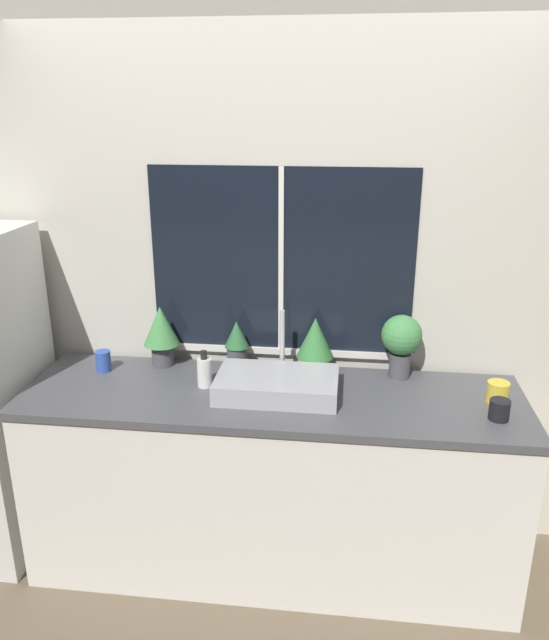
# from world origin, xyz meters

# --- Properties ---
(ground_plane) EXTENTS (14.00, 14.00, 0.00)m
(ground_plane) POSITION_xyz_m (0.00, 0.00, 0.00)
(ground_plane) COLOR brown
(wall_back) EXTENTS (8.00, 0.09, 2.70)m
(wall_back) POSITION_xyz_m (0.00, 0.72, 1.35)
(wall_back) COLOR beige
(wall_back) RESTS_ON ground_plane
(counter) EXTENTS (2.25, 0.67, 0.92)m
(counter) POSITION_xyz_m (0.00, 0.32, 0.46)
(counter) COLOR white
(counter) RESTS_ON ground_plane
(sink) EXTENTS (0.54, 0.39, 0.33)m
(sink) POSITION_xyz_m (0.02, 0.32, 0.96)
(sink) COLOR #ADADB2
(sink) RESTS_ON counter
(potted_plant_far_left) EXTENTS (0.18, 0.18, 0.30)m
(potted_plant_far_left) POSITION_xyz_m (-0.58, 0.58, 1.10)
(potted_plant_far_left) COLOR #4C4C51
(potted_plant_far_left) RESTS_ON counter
(potted_plant_center_left) EXTENTS (0.12, 0.12, 0.25)m
(potted_plant_center_left) POSITION_xyz_m (-0.20, 0.58, 1.05)
(potted_plant_center_left) COLOR #4C4C51
(potted_plant_center_left) RESTS_ON counter
(potted_plant_center_right) EXTENTS (0.18, 0.18, 0.28)m
(potted_plant_center_right) POSITION_xyz_m (0.18, 0.58, 1.07)
(potted_plant_center_right) COLOR #4C4C51
(potted_plant_center_right) RESTS_ON counter
(potted_plant_far_right) EXTENTS (0.19, 0.19, 0.31)m
(potted_plant_far_right) POSITION_xyz_m (0.58, 0.58, 1.10)
(potted_plant_far_right) COLOR #4C4C51
(potted_plant_far_right) RESTS_ON counter
(soap_bottle) EXTENTS (0.07, 0.07, 0.17)m
(soap_bottle) POSITION_xyz_m (-0.32, 0.36, 0.99)
(soap_bottle) COLOR white
(soap_bottle) RESTS_ON counter
(mug_black) EXTENTS (0.08, 0.08, 0.09)m
(mug_black) POSITION_xyz_m (0.96, 0.20, 0.96)
(mug_black) COLOR black
(mug_black) RESTS_ON counter
(mug_blue) EXTENTS (0.07, 0.07, 0.10)m
(mug_blue) POSITION_xyz_m (-0.84, 0.47, 0.97)
(mug_blue) COLOR #3351AD
(mug_blue) RESTS_ON counter
(mug_yellow) EXTENTS (0.10, 0.10, 0.09)m
(mug_yellow) POSITION_xyz_m (0.99, 0.36, 0.96)
(mug_yellow) COLOR gold
(mug_yellow) RESTS_ON counter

